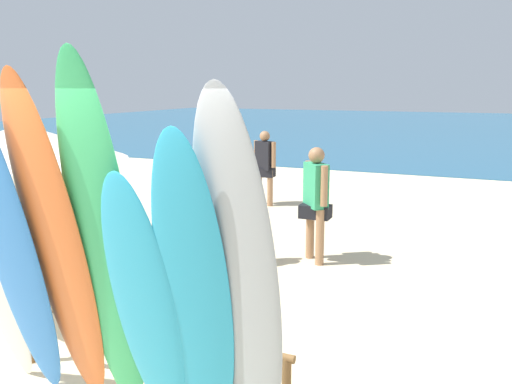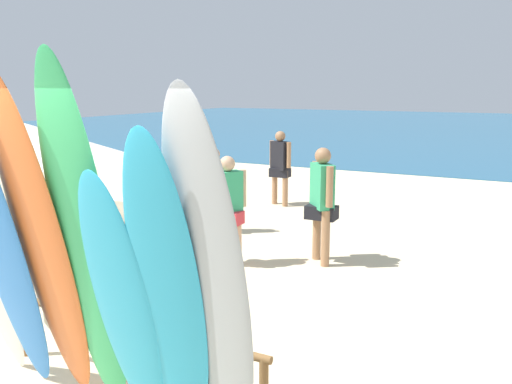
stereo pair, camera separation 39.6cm
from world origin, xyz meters
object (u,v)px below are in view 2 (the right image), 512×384
(surfboard_teal_5, at_px, (168,294))
(surfboard_rack, at_px, (128,336))
(beachgoer_by_water, at_px, (322,197))
(surfboard_teal_4, at_px, (123,303))
(beach_umbrella, at_px, (26,141))
(surfboard_orange_2, at_px, (42,246))
(beach_chair_red, at_px, (112,222))
(surfboard_green_3, at_px, (85,243))
(beachgoer_near_rack, at_px, (280,163))
(surfboard_grey_6, at_px, (210,282))
(beachgoer_photographing, at_px, (215,184))
(beachgoer_strolling, at_px, (228,203))

(surfboard_teal_5, bearing_deg, surfboard_rack, 142.71)
(surfboard_rack, bearing_deg, beachgoer_by_water, 86.30)
(surfboard_rack, distance_m, surfboard_teal_4, 0.79)
(beachgoer_by_water, height_order, beach_umbrella, beach_umbrella)
(surfboard_rack, height_order, beach_umbrella, beach_umbrella)
(surfboard_orange_2, relative_size, surfboard_teal_5, 1.15)
(surfboard_teal_4, height_order, beach_chair_red, surfboard_teal_4)
(surfboard_green_3, bearing_deg, beachgoer_near_rack, 100.24)
(surfboard_teal_4, xyz_separation_m, surfboard_grey_6, (0.72, 0.01, 0.28))
(surfboard_teal_5, height_order, beachgoer_by_water, surfboard_teal_5)
(surfboard_grey_6, height_order, beach_umbrella, surfboard_grey_6)
(surfboard_green_3, height_order, surfboard_grey_6, surfboard_green_3)
(surfboard_rack, xyz_separation_m, beach_umbrella, (-2.08, 0.87, 1.45))
(surfboard_teal_5, xyz_separation_m, beach_umbrella, (-2.86, 1.35, 0.78))
(surfboard_orange_2, height_order, beach_chair_red, surfboard_orange_2)
(surfboard_teal_5, height_order, beach_umbrella, surfboard_teal_5)
(beachgoer_near_rack, bearing_deg, beach_umbrella, -71.19)
(surfboard_teal_4, height_order, beachgoer_photographing, surfboard_teal_4)
(surfboard_teal_5, distance_m, beach_chair_red, 5.15)
(surfboard_grey_6, height_order, beach_chair_red, surfboard_grey_6)
(beachgoer_by_water, distance_m, beach_chair_red, 3.31)
(surfboard_green_3, height_order, beachgoer_strolling, surfboard_green_3)
(surfboard_rack, distance_m, surfboard_teal_5, 1.14)
(surfboard_teal_4, distance_m, beach_chair_red, 4.82)
(surfboard_orange_2, relative_size, beachgoer_near_rack, 1.70)
(beach_chair_red, relative_size, beach_umbrella, 0.36)
(surfboard_rack, height_order, surfboard_orange_2, surfboard_orange_2)
(surfboard_teal_5, height_order, beachgoer_photographing, surfboard_teal_5)
(surfboard_grey_6, bearing_deg, surfboard_rack, 162.38)
(beachgoer_photographing, bearing_deg, beachgoer_strolling, -70.66)
(beachgoer_photographing, distance_m, beach_chair_red, 1.88)
(surfboard_teal_5, xyz_separation_m, beachgoer_photographing, (-2.76, 5.11, -0.30))
(beachgoer_near_rack, xyz_separation_m, beach_chair_red, (-1.01, -4.10, -0.49))
(surfboard_grey_6, bearing_deg, beach_umbrella, 162.02)
(surfboard_grey_6, bearing_deg, beachgoer_near_rack, 116.00)
(surfboard_teal_5, bearing_deg, beachgoer_near_rack, 103.65)
(surfboard_grey_6, relative_size, beachgoer_photographing, 1.76)
(beachgoer_near_rack, bearing_deg, beach_chair_red, -83.34)
(beachgoer_by_water, bearing_deg, beachgoer_photographing, -150.46)
(surfboard_rack, height_order, beachgoer_photographing, beachgoer_photographing)
(surfboard_teal_5, xyz_separation_m, beachgoer_near_rack, (-2.67, 7.62, -0.23))
(beach_umbrella, bearing_deg, beachgoer_near_rack, 88.30)
(beachgoer_by_water, relative_size, beach_chair_red, 2.11)
(beachgoer_by_water, bearing_deg, surfboard_orange_2, -50.39)
(surfboard_green_3, xyz_separation_m, beach_chair_red, (-2.92, 3.49, -0.97))
(surfboard_orange_2, distance_m, beachgoer_near_rack, 7.78)
(beachgoer_by_water, height_order, beach_chair_red, beachgoer_by_water)
(surfboard_rack, xyz_separation_m, surfboard_teal_5, (0.78, -0.48, 0.68))
(surfboard_teal_4, bearing_deg, beachgoer_near_rack, 110.97)
(surfboard_green_3, height_order, beach_chair_red, surfboard_green_3)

